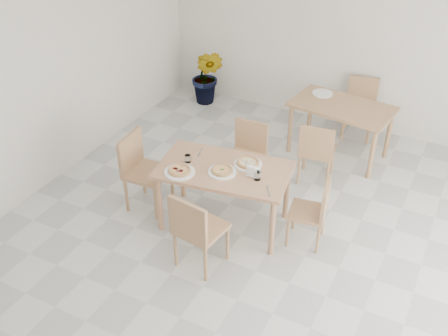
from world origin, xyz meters
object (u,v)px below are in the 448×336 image
at_px(plate_pepperoni, 180,172).
at_px(tumbler_a, 257,176).
at_px(chair_north, 248,151).
at_px(chair_back_n, 361,103).
at_px(pizza_pepperoni, 180,170).
at_px(napkin_holder, 252,172).
at_px(plate_empty, 323,93).
at_px(second_table, 342,112).
at_px(chair_west, 141,166).
at_px(chair_south, 196,228).
at_px(main_table, 224,175).
at_px(pizza_mushroom, 248,162).
at_px(plate_mushroom, 248,164).
at_px(pizza_margherita, 222,170).
at_px(chair_back_s, 317,149).
at_px(tumbler_b, 188,159).
at_px(chair_east, 315,209).
at_px(plate_margherita, 222,172).
at_px(potted_plant, 207,76).

height_order(plate_pepperoni, tumbler_a, tumbler_a).
relative_size(chair_north, tumbler_a, 8.98).
bearing_deg(chair_north, chair_back_n, 62.46).
distance_m(pizza_pepperoni, napkin_holder, 0.76).
height_order(plate_pepperoni, plate_empty, same).
bearing_deg(second_table, chair_north, -116.27).
height_order(chair_west, chair_back_n, chair_west).
distance_m(chair_south, chair_back_n, 3.56).
bearing_deg(plate_empty, chair_west, -120.16).
distance_m(main_table, second_table, 2.15).
xyz_separation_m(chair_west, plate_pepperoni, (0.64, -0.17, 0.22)).
bearing_deg(main_table, tumbler_a, -12.37).
height_order(pizza_mushroom, second_table, pizza_mushroom).
bearing_deg(plate_mushroom, chair_north, 114.89).
bearing_deg(pizza_margherita, chair_back_s, 64.92).
distance_m(napkin_holder, chair_back_s, 1.33).
bearing_deg(tumbler_b, plate_mushroom, 22.04).
relative_size(chair_east, chair_back_n, 0.90).
distance_m(main_table, chair_south, 0.77).
xyz_separation_m(plate_margherita, plate_pepperoni, (-0.40, -0.21, 0.00)).
height_order(pizza_pepperoni, tumbler_a, tumbler_a).
relative_size(chair_south, chair_west, 0.97).
distance_m(chair_west, chair_east, 2.03).
distance_m(plate_pepperoni, plate_empty, 2.64).
relative_size(chair_west, pizza_margherita, 3.70).
xyz_separation_m(chair_north, plate_mushroom, (0.30, -0.64, 0.27)).
bearing_deg(plate_margherita, chair_west, -177.92).
distance_m(main_table, plate_pepperoni, 0.49).
bearing_deg(pizza_margherita, chair_back_n, 74.80).
height_order(chair_south, tumbler_a, chair_south).
relative_size(napkin_holder, plate_empty, 0.46).
relative_size(pizza_margherita, pizza_pepperoni, 1.00).
distance_m(plate_mushroom, chair_back_n, 2.64).
bearing_deg(napkin_holder, tumbler_b, -177.58).
bearing_deg(chair_back_n, plate_mushroom, -111.77).
relative_size(plate_pepperoni, plate_empty, 1.17).
bearing_deg(main_table, plate_empty, 72.34).
bearing_deg(pizza_mushroom, chair_back_s, 67.59).
distance_m(pizza_mushroom, tumbler_b, 0.66).
bearing_deg(plate_empty, pizza_pepperoni, -106.15).
xyz_separation_m(plate_mushroom, potted_plant, (-1.84, 2.43, -0.30)).
bearing_deg(plate_mushroom, pizza_mushroom, -90.00).
bearing_deg(chair_east, main_table, -89.77).
bearing_deg(pizza_mushroom, chair_west, -166.31).
bearing_deg(chair_north, plate_margherita, -85.30).
distance_m(chair_west, plate_pepperoni, 0.70).
xyz_separation_m(chair_north, plate_pepperoni, (-0.28, -1.11, 0.27)).
relative_size(tumbler_b, chair_back_n, 0.10).
bearing_deg(chair_east, chair_south, -53.67).
xyz_separation_m(pizza_margherita, pizza_mushroom, (0.18, 0.26, 0.00)).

